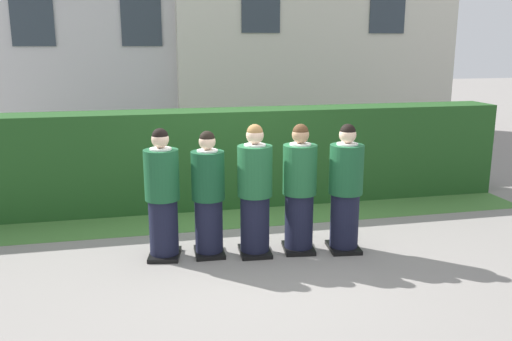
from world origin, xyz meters
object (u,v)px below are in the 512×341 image
object	(u,v)px
student_front_row_0	(163,197)
student_front_row_4	(345,191)
student_front_row_1	(208,197)
student_front_row_3	(299,192)
student_front_row_2	(255,194)

from	to	relation	value
student_front_row_0	student_front_row_4	distance (m)	2.23
student_front_row_4	student_front_row_0	bearing A→B (deg)	173.60
student_front_row_1	student_front_row_3	size ratio (longest dim) A/B	0.96
student_front_row_3	student_front_row_4	size ratio (longest dim) A/B	1.00
student_front_row_2	student_front_row_4	world-z (taller)	student_front_row_2
student_front_row_0	student_front_row_2	world-z (taller)	student_front_row_2
student_front_row_2	student_front_row_3	xyz separation A→B (m)	(0.56, -0.01, -0.01)
student_front_row_1	student_front_row_4	bearing A→B (deg)	-7.15
student_front_row_3	student_front_row_4	world-z (taller)	student_front_row_3
student_front_row_0	student_front_row_4	size ratio (longest dim) A/B	0.99
student_front_row_1	student_front_row_2	xyz separation A→B (m)	(0.55, -0.10, 0.04)
student_front_row_1	student_front_row_2	bearing A→B (deg)	-9.89
student_front_row_3	student_front_row_2	bearing A→B (deg)	178.99
student_front_row_0	student_front_row_4	xyz separation A→B (m)	(2.22, -0.25, 0.01)
student_front_row_4	student_front_row_1	bearing A→B (deg)	172.85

